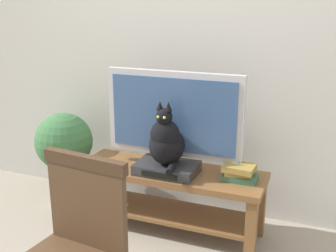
% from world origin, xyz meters
% --- Properties ---
extents(back_wall, '(7.00, 0.12, 2.80)m').
position_xyz_m(back_wall, '(0.00, 0.96, 1.40)').
color(back_wall, beige).
rests_on(back_wall, ground).
extents(tv_stand, '(1.32, 0.43, 0.47)m').
position_xyz_m(tv_stand, '(0.03, 0.48, 0.33)').
color(tv_stand, brown).
rests_on(tv_stand, ground).
extents(tv, '(0.98, 0.20, 0.69)m').
position_xyz_m(tv, '(0.03, 0.53, 0.84)').
color(tv, '#B7B7BC').
rests_on(tv, tv_stand).
extents(media_box, '(0.42, 0.28, 0.07)m').
position_xyz_m(media_box, '(0.02, 0.42, 0.50)').
color(media_box, '#2D2D30').
rests_on(media_box, tv_stand).
extents(cat, '(0.24, 0.33, 0.45)m').
position_xyz_m(cat, '(0.02, 0.41, 0.70)').
color(cat, black).
rests_on(cat, media_box).
extents(wooden_chair, '(0.49, 0.49, 0.94)m').
position_xyz_m(wooden_chair, '(0.00, -0.68, 0.55)').
color(wooden_chair, '#513823').
rests_on(wooden_chair, ground).
extents(book_stack, '(0.23, 0.18, 0.11)m').
position_xyz_m(book_stack, '(0.51, 0.48, 0.52)').
color(book_stack, '#38664C').
rests_on(book_stack, tv_stand).
extents(potted_plant, '(0.45, 0.45, 0.77)m').
position_xyz_m(potted_plant, '(-0.91, 0.55, 0.49)').
color(potted_plant, beige).
rests_on(potted_plant, ground).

